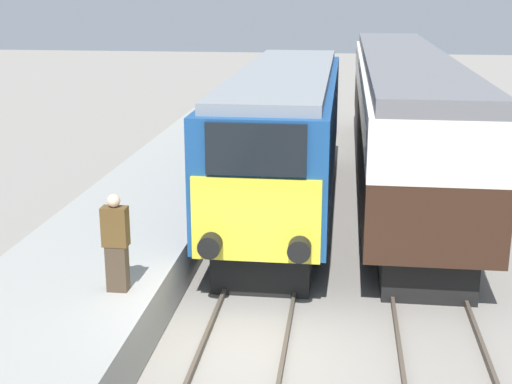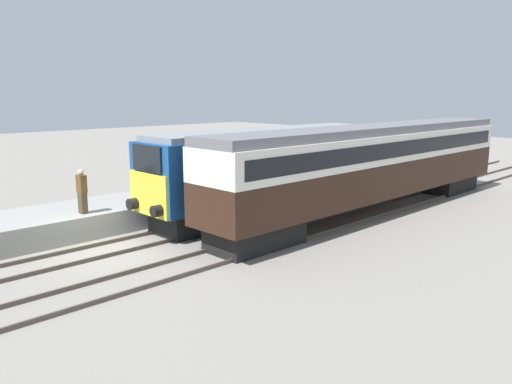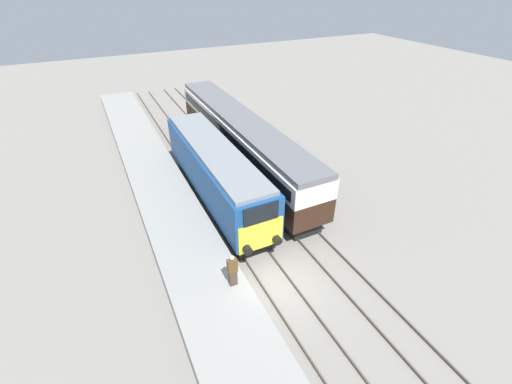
{
  "view_description": "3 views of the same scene",
  "coord_description": "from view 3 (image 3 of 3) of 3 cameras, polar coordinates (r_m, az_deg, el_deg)",
  "views": [
    {
      "loc": [
        1.6,
        -10.84,
        6.05
      ],
      "look_at": [
        0.0,
        1.94,
        2.37
      ],
      "focal_mm": 50.0,
      "sensor_mm": 36.0,
      "label": 1
    },
    {
      "loc": [
        16.16,
        -8.08,
        5.57
      ],
      "look_at": [
        1.7,
        5.94,
        1.6
      ],
      "focal_mm": 35.0,
      "sensor_mm": 36.0,
      "label": 2
    },
    {
      "loc": [
        -6.06,
        -9.93,
        13.12
      ],
      "look_at": [
        1.7,
        5.94,
        1.6
      ],
      "focal_mm": 24.0,
      "sensor_mm": 36.0,
      "label": 3
    }
  ],
  "objects": [
    {
      "name": "ground_plane",
      "position": [
        17.53,
        3.66,
        -15.42
      ],
      "size": [
        120.0,
        120.0,
        0.0
      ],
      "primitive_type": "plane",
      "color": "gray"
    },
    {
      "name": "platform_left",
      "position": [
        22.11,
        -14.15,
        -2.91
      ],
      "size": [
        3.5,
        50.0,
        0.96
      ],
      "color": "gray",
      "rests_on": "ground_plane"
    },
    {
      "name": "rails_near_track",
      "position": [
        20.73,
        -3.1,
        -5.95
      ],
      "size": [
        1.51,
        60.0,
        0.14
      ],
      "color": "#4C4238",
      "rests_on": "ground_plane"
    },
    {
      "name": "rails_far_track",
      "position": [
        21.97,
        5.07,
        -3.48
      ],
      "size": [
        1.5,
        60.0,
        0.14
      ],
      "color": "#4C4238",
      "rests_on": "ground_plane"
    },
    {
      "name": "locomotive",
      "position": [
        22.13,
        -6.71,
        3.3
      ],
      "size": [
        2.7,
        13.3,
        3.98
      ],
      "color": "black",
      "rests_on": "ground_plane"
    },
    {
      "name": "passenger_carriage",
      "position": [
        26.2,
        -2.59,
        9.2
      ],
      "size": [
        2.75,
        20.01,
        4.14
      ],
      "color": "black",
      "rests_on": "ground_plane"
    },
    {
      "name": "person_on_platform",
      "position": [
        15.71,
        -3.93,
        -12.9
      ],
      "size": [
        0.44,
        0.26,
        1.75
      ],
      "color": "#473828",
      "rests_on": "platform_left"
    }
  ]
}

